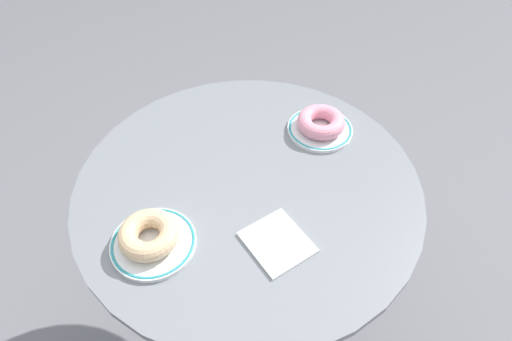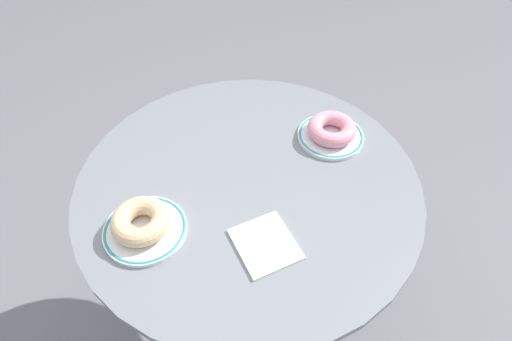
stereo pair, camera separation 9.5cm
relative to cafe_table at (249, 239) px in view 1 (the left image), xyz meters
name	(u,v)px [view 1 (the left image)]	position (x,y,z in m)	size (l,w,h in m)	color
ground_plane	(251,321)	(0.00, 0.00, -0.50)	(7.00, 7.00, 0.02)	slate
cafe_table	(249,239)	(0.00, 0.00, 0.00)	(0.78, 0.78, 0.72)	slate
plate_left	(153,243)	(-0.25, -0.01, 0.23)	(0.17, 0.17, 0.01)	white
plate_right	(320,129)	(0.25, 0.02, 0.23)	(0.16, 0.16, 0.01)	white
donut_glazed	(148,234)	(-0.25, 0.00, 0.26)	(0.12, 0.12, 0.04)	#E0B789
donut_pink_frosted	(321,122)	(0.25, 0.02, 0.26)	(0.12, 0.12, 0.04)	pink
paper_napkin	(277,242)	(-0.06, -0.16, 0.23)	(0.11, 0.13, 0.01)	white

